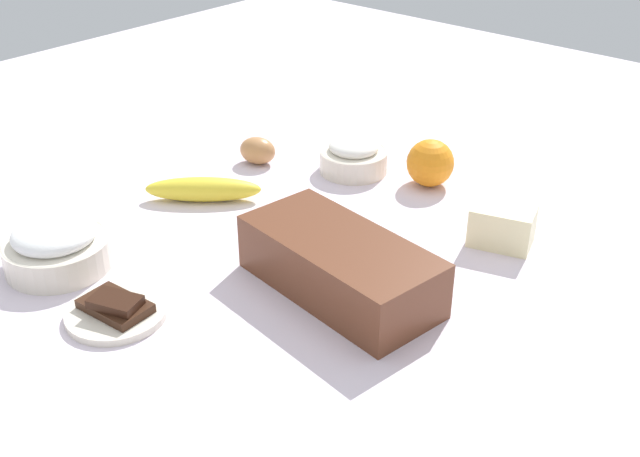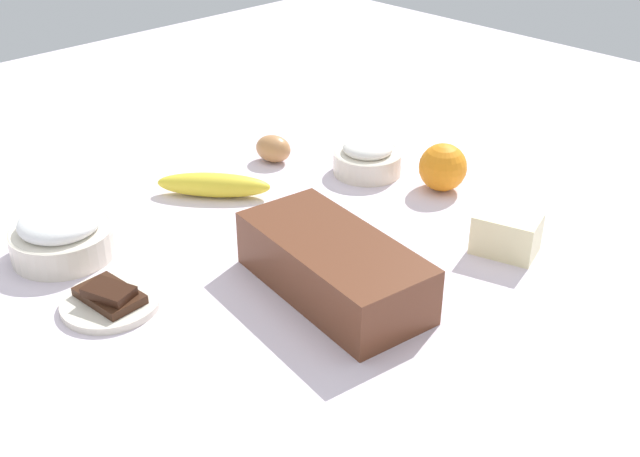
% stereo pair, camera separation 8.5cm
% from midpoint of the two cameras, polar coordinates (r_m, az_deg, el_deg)
% --- Properties ---
extents(ground_plane, '(2.40, 2.40, 0.02)m').
position_cam_midpoint_polar(ground_plane, '(1.14, 2.13, -2.23)').
color(ground_plane, silver).
extents(loaf_pan, '(0.30, 0.17, 0.08)m').
position_cam_midpoint_polar(loaf_pan, '(1.03, 3.35, -2.74)').
color(loaf_pan, brown).
rests_on(loaf_pan, ground_plane).
extents(flour_bowl, '(0.12, 0.12, 0.06)m').
position_cam_midpoint_polar(flour_bowl, '(1.37, 5.29, 5.17)').
color(flour_bowl, silver).
rests_on(flour_bowl, ground_plane).
extents(sugar_bowl, '(0.15, 0.15, 0.07)m').
position_cam_midpoint_polar(sugar_bowl, '(1.16, -16.45, -0.44)').
color(sugar_bowl, silver).
rests_on(sugar_bowl, ground_plane).
extents(banana, '(0.17, 0.16, 0.04)m').
position_cam_midpoint_polar(banana, '(1.29, -5.83, 3.21)').
color(banana, yellow).
rests_on(banana, ground_plane).
extents(orange_fruit, '(0.08, 0.08, 0.08)m').
position_cam_midpoint_polar(orange_fruit, '(1.32, 10.82, 4.40)').
color(orange_fruit, orange).
rests_on(orange_fruit, ground_plane).
extents(butter_block, '(0.10, 0.09, 0.06)m').
position_cam_midpoint_polar(butter_block, '(1.17, 15.55, -0.40)').
color(butter_block, '#F4EDB2').
rests_on(butter_block, ground_plane).
extents(egg_near_butter, '(0.08, 0.07, 0.05)m').
position_cam_midpoint_polar(egg_near_butter, '(1.41, -1.72, 5.84)').
color(egg_near_butter, '#BA7E4C').
rests_on(egg_near_butter, ground_plane).
extents(chocolate_plate, '(0.13, 0.13, 0.03)m').
position_cam_midpoint_polar(chocolate_plate, '(1.04, -12.88, -5.16)').
color(chocolate_plate, silver).
rests_on(chocolate_plate, ground_plane).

